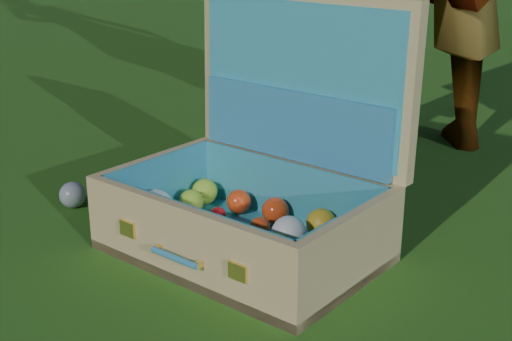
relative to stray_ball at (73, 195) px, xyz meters
The scene contains 3 objects.
ground 0.64m from the stray_ball, ahead, with size 60.00×60.00×0.00m, color #215114.
stray_ball is the anchor object (origin of this frame).
suitcase 0.58m from the stray_ball, ahead, with size 0.72×0.62×0.59m.
Camera 1 is at (0.53, -1.59, 0.76)m, focal length 50.00 mm.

